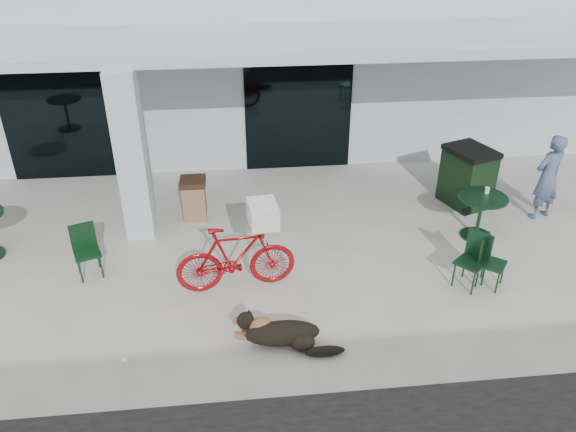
{
  "coord_description": "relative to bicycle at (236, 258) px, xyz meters",
  "views": [
    {
      "loc": [
        0.28,
        -7.05,
        5.56
      ],
      "look_at": [
        1.13,
        0.9,
        1.0
      ],
      "focal_mm": 35.0,
      "sensor_mm": 36.0,
      "label": 1
    }
  ],
  "objects": [
    {
      "name": "wheeled_bin",
      "position": [
        4.76,
        2.4,
        0.04
      ],
      "size": [
        1.04,
        1.16,
        1.22
      ],
      "primitive_type": null,
      "rotation": [
        0.0,
        0.0,
        0.35
      ],
      "color": "black",
      "rests_on": "ground"
    },
    {
      "name": "cafe_table_far",
      "position": [
        4.51,
        1.11,
        -0.15
      ],
      "size": [
        1.09,
        1.09,
        0.84
      ],
      "primitive_type": null,
      "rotation": [
        0.0,
        0.0,
        0.25
      ],
      "color": "#12341C",
      "rests_on": "ground"
    },
    {
      "name": "storefront_glass_left",
      "position": [
        -3.44,
        4.58,
        0.78
      ],
      "size": [
        2.8,
        0.06,
        2.7
      ],
      "primitive_type": "cube",
      "color": "black",
      "rests_on": "ground"
    },
    {
      "name": "ground",
      "position": [
        -0.24,
        -0.4,
        -0.57
      ],
      "size": [
        80.0,
        80.0,
        0.0
      ],
      "primitive_type": "plane",
      "color": "beige",
      "rests_on": "ground"
    },
    {
      "name": "dog",
      "position": [
        0.61,
        -1.4,
        -0.37
      ],
      "size": [
        1.29,
        0.84,
        0.41
      ],
      "primitive_type": null,
      "rotation": [
        0.0,
        0.0,
        -0.39
      ],
      "color": "black",
      "rests_on": "ground"
    },
    {
      "name": "bicycle",
      "position": [
        0.0,
        0.0,
        0.0
      ],
      "size": [
        1.96,
        0.73,
        1.15
      ],
      "primitive_type": "imported",
      "rotation": [
        0.0,
        0.0,
        1.67
      ],
      "color": "#9F0C0F",
      "rests_on": "ground"
    },
    {
      "name": "overhang",
      "position": [
        -0.24,
        3.2,
        2.64
      ],
      "size": [
        22.0,
        2.8,
        0.18
      ],
      "primitive_type": "cube",
      "color": "silver",
      "rests_on": "column"
    },
    {
      "name": "cafe_chair_far_a",
      "position": [
        4.1,
        -0.39,
        -0.14
      ],
      "size": [
        0.58,
        0.58,
        0.87
      ],
      "primitive_type": null,
      "rotation": [
        0.0,
        0.0,
        0.89
      ],
      "color": "#12341C",
      "rests_on": "ground"
    },
    {
      "name": "column",
      "position": [
        -1.74,
        1.9,
        0.99
      ],
      "size": [
        0.5,
        0.5,
        3.12
      ],
      "primitive_type": "cube",
      "color": "silver",
      "rests_on": "ground"
    },
    {
      "name": "cup_on_table",
      "position": [
        4.63,
        1.24,
        0.32
      ],
      "size": [
        0.1,
        0.1,
        0.11
      ],
      "primitive_type": "cylinder",
      "rotation": [
        0.0,
        0.0,
        0.25
      ],
      "color": "white",
      "rests_on": "cafe_table_far"
    },
    {
      "name": "person",
      "position": [
        6.05,
        1.7,
        0.29
      ],
      "size": [
        0.73,
        0.6,
        1.73
      ],
      "primitive_type": "imported",
      "rotation": [
        0.0,
        0.0,
        3.49
      ],
      "color": "#465576",
      "rests_on": "ground"
    },
    {
      "name": "cafe_chair_far_b",
      "position": [
        3.75,
        -0.36,
        -0.1
      ],
      "size": [
        0.63,
        0.63,
        0.94
      ],
      "primitive_type": null,
      "rotation": [
        0.0,
        0.0,
        -0.87
      ],
      "color": "#12341C",
      "rests_on": "ground"
    },
    {
      "name": "cup_near_dog",
      "position": [
        -1.58,
        -1.62,
        -0.52
      ],
      "size": [
        0.1,
        0.1,
        0.11
      ],
      "primitive_type": "cylinder",
      "rotation": [
        0.0,
        0.0,
        0.1
      ],
      "color": "white",
      "rests_on": "ground"
    },
    {
      "name": "laundry_basket",
      "position": [
        0.45,
        0.05,
        0.75
      ],
      "size": [
        0.49,
        0.63,
        0.35
      ],
      "primitive_type": "cube",
      "rotation": [
        0.0,
        0.0,
        1.67
      ],
      "color": "white",
      "rests_on": "bicycle"
    },
    {
      "name": "building",
      "position": [
        -0.24,
        8.1,
        1.68
      ],
      "size": [
        22.0,
        7.0,
        4.5
      ],
      "primitive_type": "cube",
      "color": "silver",
      "rests_on": "ground"
    },
    {
      "name": "trash_receptacle",
      "position": [
        -0.76,
        2.4,
        -0.16
      ],
      "size": [
        0.5,
        0.5,
        0.84
      ],
      "primitive_type": null,
      "rotation": [
        0.0,
        0.0,
        -0.01
      ],
      "color": "brown",
      "rests_on": "ground"
    },
    {
      "name": "cafe_chair_near",
      "position": [
        -2.44,
        0.6,
        -0.12
      ],
      "size": [
        0.54,
        0.56,
        0.91
      ],
      "primitive_type": null,
      "rotation": [
        0.0,
        0.0,
        0.35
      ],
      "color": "#12341C",
      "rests_on": "ground"
    },
    {
      "name": "storefront_glass_right",
      "position": [
        1.56,
        4.58,
        0.78
      ],
      "size": [
        2.4,
        0.06,
        2.7
      ],
      "primitive_type": "cube",
      "color": "black",
      "rests_on": "ground"
    }
  ]
}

